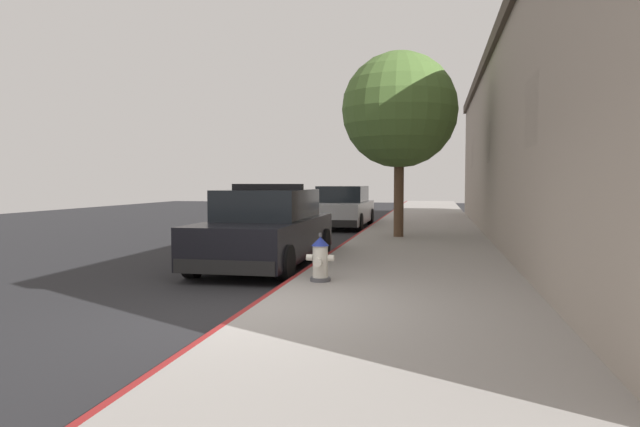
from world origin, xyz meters
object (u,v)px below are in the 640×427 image
at_px(parked_car_silver_ahead, 343,208).
at_px(police_cruiser, 267,229).
at_px(street_tree, 399,110).
at_px(fire_hydrant, 320,259).

bearing_deg(parked_car_silver_ahead, police_cruiser, -89.80).
relative_size(police_cruiser, street_tree, 0.93).
distance_m(parked_car_silver_ahead, street_tree, 6.22).
height_order(police_cruiser, street_tree, street_tree).
height_order(fire_hydrant, street_tree, street_tree).
bearing_deg(fire_hydrant, street_tree, 84.39).
bearing_deg(police_cruiser, parked_car_silver_ahead, 90.20).
xyz_separation_m(police_cruiser, parked_car_silver_ahead, (-0.04, 9.91, -0.00)).
height_order(police_cruiser, fire_hydrant, police_cruiser).
relative_size(parked_car_silver_ahead, fire_hydrant, 6.37).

